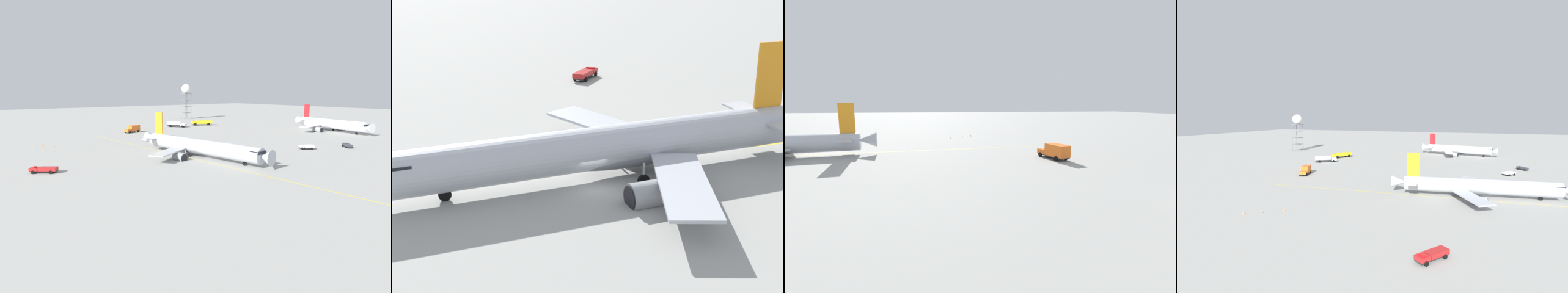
% 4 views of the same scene
% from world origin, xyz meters
% --- Properties ---
extents(ground_plane, '(600.00, 600.00, 0.00)m').
position_xyz_m(ground_plane, '(0.00, 0.00, 0.00)').
color(ground_plane, '#9E9E99').
extents(airliner_main, '(45.69, 30.89, 11.92)m').
position_xyz_m(airliner_main, '(-2.44, -2.48, 2.67)').
color(airliner_main, '#B2B7C1').
rests_on(airliner_main, ground_plane).
extents(airliner_secondary, '(40.15, 33.85, 11.71)m').
position_xyz_m(airliner_secondary, '(-12.88, 80.02, 3.10)').
color(airliner_secondary, white).
rests_on(airliner_secondary, ground_plane).
extents(ops_pickup_truck, '(4.86, 5.69, 1.41)m').
position_xyz_m(ops_pickup_truck, '(-8.35, -40.55, 0.81)').
color(ops_pickup_truck, '#232326').
rests_on(ops_pickup_truck, ground_plane).
extents(fuel_tanker_truck, '(9.31, 7.49, 2.87)m').
position_xyz_m(fuel_tanker_truck, '(-69.49, 34.56, 1.59)').
color(fuel_tanker_truck, '#232326').
rests_on(fuel_tanker_truck, ground_plane).
extents(baggage_truck_truck, '(4.35, 4.00, 1.22)m').
position_xyz_m(baggage_truck_truck, '(14.27, 44.57, 0.72)').
color(baggage_truck_truck, '#232326').
rests_on(baggage_truck_truck, ground_plane).
extents(fire_tender_truck, '(7.81, 10.83, 2.50)m').
position_xyz_m(fire_tender_truck, '(-68.49, 50.53, 1.54)').
color(fire_tender_truck, '#232326').
rests_on(fire_tender_truck, ground_plane).
extents(catering_truck_truck, '(4.46, 7.66, 3.10)m').
position_xyz_m(catering_truck_truck, '(-61.93, 7.16, 1.66)').
color(catering_truck_truck, '#232326').
rests_on(catering_truck_truck, ground_plane).
extents(pushback_tug_truck, '(4.66, 4.74, 1.30)m').
position_xyz_m(pushback_tug_truck, '(8.38, 31.49, 0.80)').
color(pushback_tug_truck, '#232326').
rests_on(pushback_tug_truck, ground_plane).
extents(radar_tower, '(5.90, 5.90, 22.38)m').
position_xyz_m(radar_tower, '(-107.63, 67.78, 18.56)').
color(radar_tower, slate).
rests_on(radar_tower, ground_plane).
extents(taxiway_centreline, '(133.54, 9.90, 0.01)m').
position_xyz_m(taxiway_centreline, '(2.96, -5.01, 0.00)').
color(taxiway_centreline, yellow).
rests_on(taxiway_centreline, ground_plane).
extents(safety_cone_near, '(0.36, 0.36, 0.55)m').
position_xyz_m(safety_cone_near, '(-43.08, -29.95, 0.28)').
color(safety_cone_near, orange).
rests_on(safety_cone_near, ground_plane).
extents(safety_cone_mid, '(0.36, 0.36, 0.55)m').
position_xyz_m(safety_cone_mid, '(-47.10, -32.64, 0.28)').
color(safety_cone_mid, orange).
rests_on(safety_cone_mid, ground_plane).
extents(safety_cone_far, '(0.36, 0.36, 0.55)m').
position_xyz_m(safety_cone_far, '(-50.27, -34.77, 0.28)').
color(safety_cone_far, orange).
rests_on(safety_cone_far, ground_plane).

